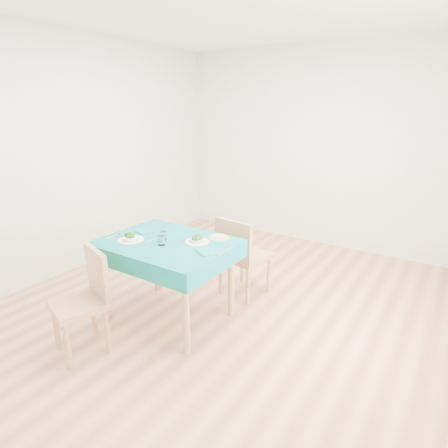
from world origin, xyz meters
The scene contains 16 objects.
room_shell centered at (0.00, 0.00, 1.35)m, with size 4.02×4.52×2.73m.
table centered at (-0.31, -0.46, 0.38)m, with size 1.15×0.87×0.76m, color #096563.
chair_near centered at (-0.54, -1.25, 0.48)m, with size 0.39×0.42×0.97m, color #AA784F.
chair_far centered at (0.04, 0.33, 0.55)m, with size 0.44×0.48×1.11m, color #AA784F.
bowl_near centered at (-0.58, -0.63, 0.79)m, with size 0.23×0.23×0.07m, color white, non-canonical shape.
bowl_far centered at (-0.06, -0.34, 0.79)m, with size 0.22×0.22×0.07m, color white, non-canonical shape.
fork_near centered at (-0.81, -0.63, 0.76)m, with size 0.02×0.17×0.00m, color silver.
knife_near centered at (-0.43, -0.54, 0.76)m, with size 0.02×0.21×0.00m, color silver.
fork_far centered at (-0.19, -0.33, 0.76)m, with size 0.03×0.19×0.00m, color silver.
knife_far centered at (0.24, -0.39, 0.76)m, with size 0.02×0.23×0.00m, color silver.
napkin_near centered at (-0.67, -0.38, 0.76)m, with size 0.19×0.13×0.01m, color #0D706C.
napkin_far centered at (0.14, -0.48, 0.76)m, with size 0.20×0.14×0.01m, color #0D706C.
tumbler_center centered at (-0.35, -0.45, 0.80)m, with size 0.06×0.06×0.08m, color white.
tumbler_side centered at (-0.28, -0.56, 0.80)m, with size 0.07×0.07×0.08m, color white.
side_plate centered at (0.04, -0.14, 0.76)m, with size 0.19×0.19×0.01m, color #AAE26E.
bread_slice centered at (0.04, -0.14, 0.78)m, with size 0.10×0.10×0.02m, color beige.
Camera 1 is at (1.84, -2.79, 1.92)m, focal length 30.00 mm.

